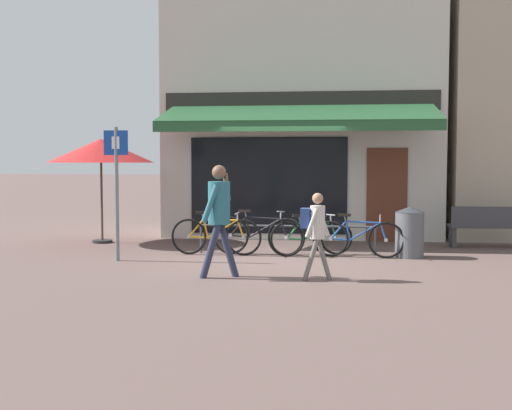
# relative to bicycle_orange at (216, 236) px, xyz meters

# --- Properties ---
(ground_plane) EXTENTS (160.00, 160.00, 0.00)m
(ground_plane) POSITION_rel_bicycle_orange_xyz_m (1.22, -0.44, -0.38)
(ground_plane) COLOR brown
(shop_front) EXTENTS (6.51, 4.76, 6.34)m
(shop_front) POSITION_rel_bicycle_orange_xyz_m (1.49, 4.01, 2.78)
(shop_front) COLOR beige
(shop_front) RESTS_ON ground_plane
(bike_rack_rail) EXTENTS (3.48, 0.04, 0.57)m
(bike_rack_rail) POSITION_rel_bicycle_orange_xyz_m (1.35, 0.26, 0.10)
(bike_rack_rail) COLOR #47494F
(bike_rack_rail) RESTS_ON ground_plane
(bicycle_orange) EXTENTS (1.77, 0.52, 0.84)m
(bicycle_orange) POSITION_rel_bicycle_orange_xyz_m (0.00, 0.00, 0.00)
(bicycle_orange) COLOR black
(bicycle_orange) RESTS_ON ground_plane
(bicycle_black) EXTENTS (1.84, 0.52, 0.88)m
(bicycle_black) POSITION_rel_bicycle_orange_xyz_m (0.81, 0.08, 0.02)
(bicycle_black) COLOR black
(bicycle_black) RESTS_ON ground_plane
(bicycle_green) EXTENTS (1.59, 0.67, 0.80)m
(bicycle_green) POSITION_rel_bicycle_orange_xyz_m (1.83, 0.20, -0.02)
(bicycle_green) COLOR black
(bicycle_green) RESTS_ON ground_plane
(bicycle_blue) EXTENTS (1.71, 0.52, 0.82)m
(bicycle_blue) POSITION_rel_bicycle_orange_xyz_m (2.70, 0.00, -0.01)
(bicycle_blue) COLOR black
(bicycle_blue) RESTS_ON ground_plane
(pedestrian_adult) EXTENTS (0.59, 0.56, 1.76)m
(pedestrian_adult) POSITION_rel_bicycle_orange_xyz_m (0.48, -2.35, 0.70)
(pedestrian_adult) COLOR #282D47
(pedestrian_adult) RESTS_ON ground_plane
(pedestrian_child) EXTENTS (0.48, 0.34, 1.33)m
(pedestrian_child) POSITION_rel_bicycle_orange_xyz_m (1.96, -2.41, 0.47)
(pedestrian_child) COLOR slate
(pedestrian_child) RESTS_ON ground_plane
(litter_bin) EXTENTS (0.54, 0.54, 0.96)m
(litter_bin) POSITION_rel_bicycle_orange_xyz_m (3.66, 0.12, 0.10)
(litter_bin) COLOR #515459
(litter_bin) RESTS_ON ground_plane
(parking_sign) EXTENTS (0.44, 0.07, 2.41)m
(parking_sign) POSITION_rel_bicycle_orange_xyz_m (-1.65, -0.90, 1.10)
(parking_sign) COLOR slate
(parking_sign) RESTS_ON ground_plane
(cafe_parasol) EXTENTS (2.33, 2.33, 2.30)m
(cafe_parasol) POSITION_rel_bicycle_orange_xyz_m (-2.84, 1.59, 1.65)
(cafe_parasol) COLOR #4C3D2D
(cafe_parasol) RESTS_ON ground_plane
(park_bench) EXTENTS (1.62, 0.52, 0.87)m
(park_bench) POSITION_rel_bicycle_orange_xyz_m (5.46, 1.67, 0.09)
(park_bench) COLOR #38383D
(park_bench) RESTS_ON ground_plane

